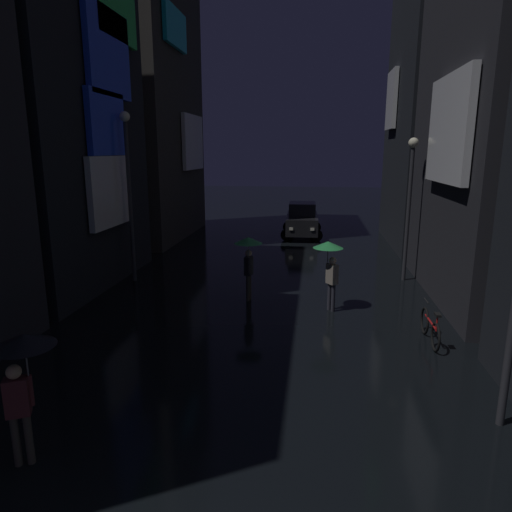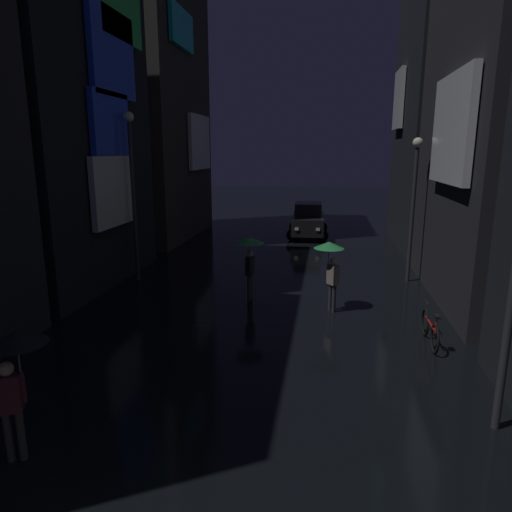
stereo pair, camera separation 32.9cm
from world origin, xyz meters
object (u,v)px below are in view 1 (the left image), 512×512
object	(u,v)px
pedestrian_foreground_left_green	(329,256)
streetlamp_left_far	(129,179)
car_distant	(302,220)
pedestrian_midstreet_centre_black	(22,363)
bicycle_parked_at_storefront	(430,328)
pedestrian_far_right_green	(248,251)
streetlamp_right_far	(410,193)

from	to	relation	value
pedestrian_foreground_left_green	streetlamp_left_far	xyz separation A→B (m)	(-7.09, 2.29, 2.09)
car_distant	pedestrian_midstreet_centre_black	bearing A→B (deg)	-100.13
streetlamp_left_far	pedestrian_foreground_left_green	bearing A→B (deg)	-17.87
bicycle_parked_at_storefront	pedestrian_far_right_green	bearing A→B (deg)	152.58
pedestrian_far_right_green	pedestrian_foreground_left_green	xyz separation A→B (m)	(2.51, -0.47, 0.00)
pedestrian_far_right_green	streetlamp_left_far	xyz separation A→B (m)	(-4.58, 1.81, 2.09)
pedestrian_foreground_left_green	car_distant	size ratio (longest dim) A/B	0.51
bicycle_parked_at_storefront	car_distant	distance (m)	14.79
bicycle_parked_at_storefront	pedestrian_foreground_left_green	bearing A→B (deg)	139.62
bicycle_parked_at_storefront	streetlamp_left_far	world-z (taller)	streetlamp_left_far
pedestrian_far_right_green	bicycle_parked_at_storefront	bearing A→B (deg)	-27.42
pedestrian_midstreet_centre_black	streetlamp_right_far	size ratio (longest dim) A/B	0.41
streetlamp_right_far	pedestrian_far_right_green	bearing A→B (deg)	-149.44
streetlamp_right_far	pedestrian_midstreet_centre_black	bearing A→B (deg)	-123.93
bicycle_parked_at_storefront	streetlamp_right_far	size ratio (longest dim) A/B	0.35
pedestrian_foreground_left_green	bicycle_parked_at_storefront	world-z (taller)	pedestrian_foreground_left_green
pedestrian_midstreet_centre_black	pedestrian_foreground_left_green	bearing A→B (deg)	58.39
bicycle_parked_at_storefront	car_distant	world-z (taller)	car_distant
car_distant	streetlamp_right_far	world-z (taller)	streetlamp_right_far
pedestrian_far_right_green	pedestrian_midstreet_centre_black	xyz separation A→B (m)	(-2.21, -8.15, 0.00)
pedestrian_far_right_green	bicycle_parked_at_storefront	xyz separation A→B (m)	(5.02, -2.61, -1.28)
pedestrian_midstreet_centre_black	pedestrian_foreground_left_green	world-z (taller)	same
pedestrian_midstreet_centre_black	streetlamp_right_far	xyz separation A→B (m)	(7.63, 11.35, 1.61)
pedestrian_far_right_green	bicycle_parked_at_storefront	world-z (taller)	pedestrian_far_right_green
pedestrian_far_right_green	car_distant	world-z (taller)	pedestrian_far_right_green
bicycle_parked_at_storefront	car_distant	size ratio (longest dim) A/B	0.43
pedestrian_midstreet_centre_black	car_distant	world-z (taller)	pedestrian_midstreet_centre_black
bicycle_parked_at_storefront	pedestrian_midstreet_centre_black	bearing A→B (deg)	-142.54
pedestrian_foreground_left_green	pedestrian_far_right_green	bearing A→B (deg)	169.39
car_distant	pedestrian_far_right_green	bearing A→B (deg)	-96.51
streetlamp_left_far	streetlamp_right_far	world-z (taller)	streetlamp_left_far
streetlamp_right_far	car_distant	bearing A→B (deg)	115.67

